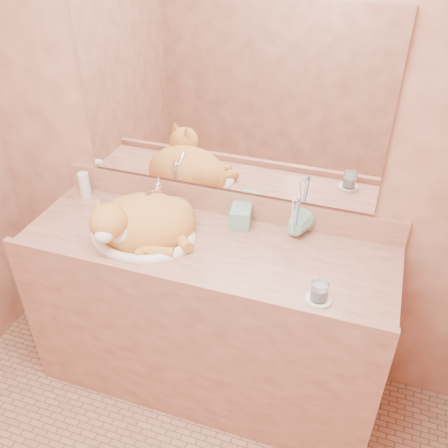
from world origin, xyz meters
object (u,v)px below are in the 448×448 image
(sink_basin, at_px, (142,223))
(toothbrush_cup, at_px, (294,230))
(water_glass, at_px, (320,291))
(cat, at_px, (140,221))
(soap_dispenser, at_px, (240,213))
(vanity_counter, at_px, (207,318))

(sink_basin, distance_m, toothbrush_cup, 0.65)
(sink_basin, xyz_separation_m, water_glass, (0.79, -0.15, -0.02))
(toothbrush_cup, bearing_deg, water_glass, -63.16)
(cat, height_order, soap_dispenser, same)
(soap_dispenser, bearing_deg, water_glass, -48.00)
(vanity_counter, bearing_deg, sink_basin, -175.87)
(toothbrush_cup, relative_size, water_glass, 1.49)
(cat, bearing_deg, soap_dispenser, 2.89)
(sink_basin, xyz_separation_m, toothbrush_cup, (0.62, 0.18, -0.02))
(cat, bearing_deg, sink_basin, -51.69)
(sink_basin, height_order, toothbrush_cup, sink_basin)
(cat, distance_m, soap_dispenser, 0.42)
(vanity_counter, relative_size, water_glass, 21.25)
(water_glass, bearing_deg, sink_basin, 169.06)
(water_glass, bearing_deg, cat, 168.78)
(water_glass, bearing_deg, soap_dispenser, 141.79)
(vanity_counter, xyz_separation_m, water_glass, (0.51, -0.17, 0.47))
(sink_basin, bearing_deg, soap_dispenser, 34.83)
(cat, bearing_deg, water_glass, -30.59)
(vanity_counter, bearing_deg, cat, -177.15)
(vanity_counter, xyz_separation_m, sink_basin, (-0.28, -0.02, 0.50))
(soap_dispenser, bearing_deg, vanity_counter, -135.69)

